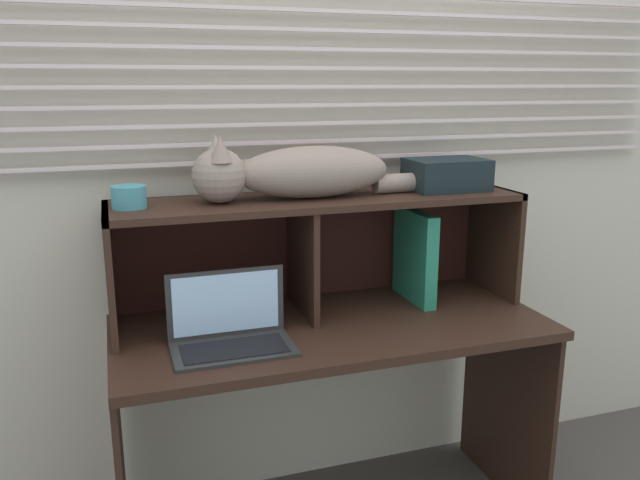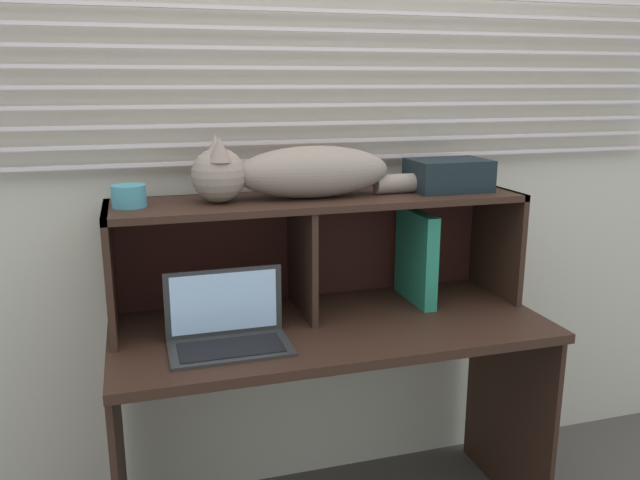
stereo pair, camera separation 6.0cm
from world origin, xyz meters
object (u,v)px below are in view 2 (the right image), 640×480
Objects in this scene: laptop at (228,330)px; book_stack at (204,317)px; small_basket at (129,196)px; storage_box at (448,175)px; cat at (295,172)px; binder_upright at (416,256)px.

book_stack is (-0.05, 0.20, -0.03)m from laptop.
storage_box reaches higher than small_basket.
small_basket is at bearing -180.00° from cat.
small_basket is at bearing 180.00° from storage_box.
small_basket is 1.05m from storage_box.
small_basket reaches higher than binder_upright.
storage_box is at bearing 0.00° from binder_upright.
binder_upright is (0.43, -0.00, -0.31)m from cat.
cat is 2.65× the size of binder_upright.
laptop is at bearing -39.64° from small_basket.
laptop is at bearing -141.24° from cat.
storage_box is at bearing 0.00° from small_basket.
small_basket is at bearing 140.36° from laptop.
laptop is (-0.26, -0.21, -0.42)m from cat.
book_stack is (-0.31, -0.01, -0.45)m from cat.
binder_upright is at bearing 16.71° from laptop.
storage_box is (1.05, 0.00, 0.02)m from small_basket.
cat is at bearing 0.00° from small_basket.
storage_box is at bearing -0.00° from cat.
book_stack is at bearing -179.62° from storage_box.
binder_upright is at bearing 0.00° from small_basket.
laptop is at bearing -76.82° from book_stack.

